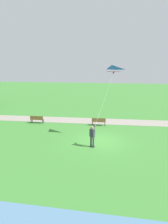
% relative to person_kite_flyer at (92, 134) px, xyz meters
% --- Properties ---
extents(ground_plane, '(120.00, 120.00, 0.00)m').
position_rel_person_kite_flyer_xyz_m(ground_plane, '(1.29, -0.45, -1.05)').
color(ground_plane, '#3D7F33').
extents(walkway_path, '(3.63, 32.07, 0.02)m').
position_rel_person_kite_flyer_xyz_m(walkway_path, '(7.25, 1.55, -1.04)').
color(walkway_path, gray).
rests_on(walkway_path, ground).
extents(person_kite_flyer, '(0.62, 0.54, 1.83)m').
position_rel_person_kite_flyer_xyz_m(person_kite_flyer, '(0.00, 0.00, 0.00)').
color(person_kite_flyer, '#232328').
rests_on(person_kite_flyer, ground).
extents(flying_kite, '(2.32, 1.85, 4.51)m').
position_rel_person_kite_flyer_xyz_m(flying_kite, '(2.04, -1.31, 4.92)').
color(flying_kite, blue).
extents(park_bench_near_walkway, '(0.50, 1.52, 0.88)m').
position_rel_person_kite_flyer_xyz_m(park_bench_near_walkway, '(5.64, -0.01, -0.54)').
color(park_bench_near_walkway, brown).
rests_on(park_bench_near_walkway, ground).
extents(park_bench_far_walkway, '(0.50, 1.52, 0.88)m').
position_rel_person_kite_flyer_xyz_m(park_bench_far_walkway, '(5.37, 6.98, -0.54)').
color(park_bench_far_walkway, brown).
rests_on(park_bench_far_walkway, ground).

